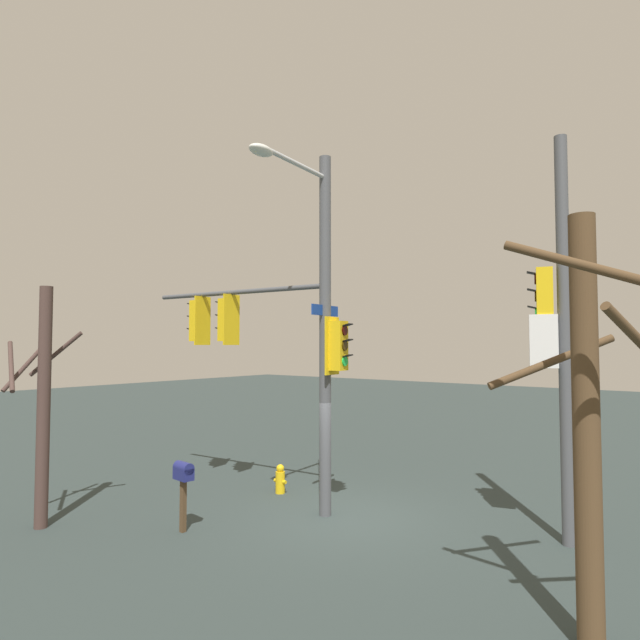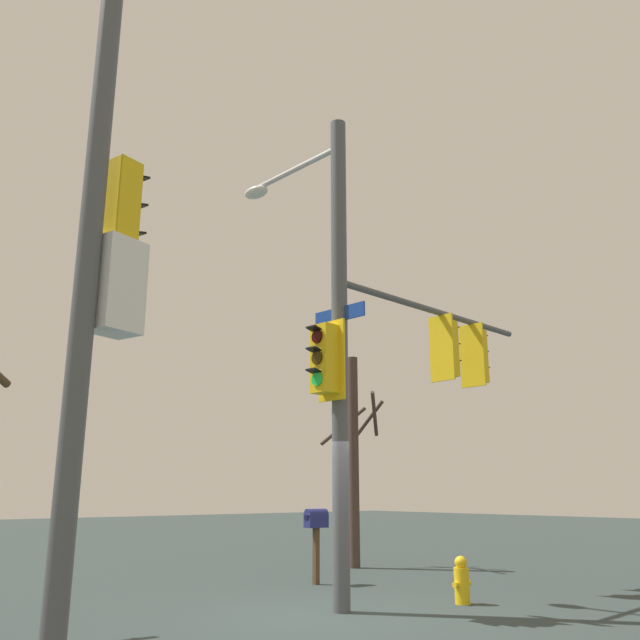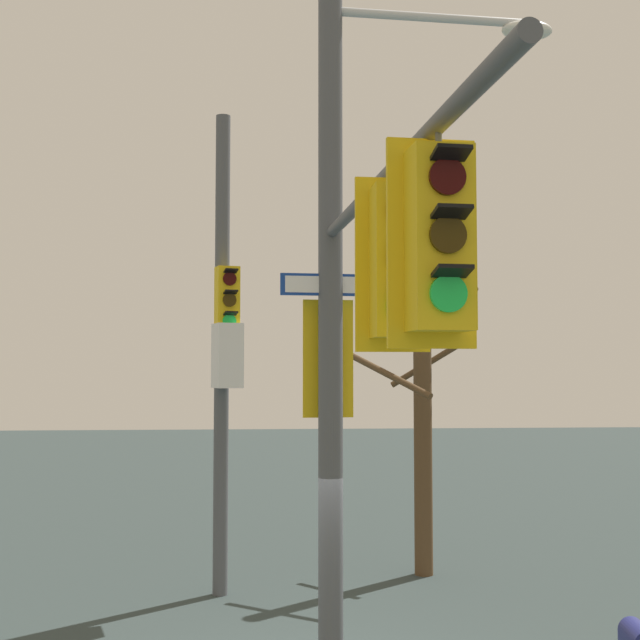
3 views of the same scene
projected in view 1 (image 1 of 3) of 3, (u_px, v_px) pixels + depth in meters
The scene contains 7 objects.
ground_plane at pixel (345, 518), 11.54m from camera, with size 80.00×80.00×0.00m, color #2E3938.
main_signal_pole_assembly at pixel (285, 320), 12.44m from camera, with size 6.12×3.15×8.13m.
secondary_pole_assembly at pixel (556, 332), 10.22m from camera, with size 0.79×0.54×7.90m.
fire_hydrant at pixel (280, 480), 13.51m from camera, with size 0.38×0.24×0.73m.
mailbox at pixel (183, 477), 10.75m from camera, with size 0.46×0.29×1.41m.
bare_tree_behind_pole at pixel (42, 401), 11.08m from camera, with size 1.24×1.64×5.04m.
bare_tree_across_street at pixel (586, 418), 6.66m from camera, with size 2.36×2.35×5.48m.
Camera 1 is at (6.72, -9.63, 3.80)m, focal length 29.60 mm.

